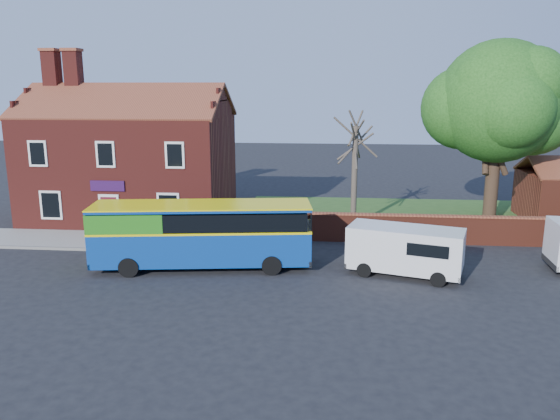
# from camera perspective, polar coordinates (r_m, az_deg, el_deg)

# --- Properties ---
(ground) EXTENTS (120.00, 120.00, 0.00)m
(ground) POSITION_cam_1_polar(r_m,az_deg,el_deg) (24.32, -8.52, -7.41)
(ground) COLOR black
(ground) RESTS_ON ground
(pavement) EXTENTS (18.00, 3.50, 0.12)m
(pavement) POSITION_cam_1_polar(r_m,az_deg,el_deg) (31.72, -18.43, -3.01)
(pavement) COLOR gray
(pavement) RESTS_ON ground
(kerb) EXTENTS (18.00, 0.15, 0.14)m
(kerb) POSITION_cam_1_polar(r_m,az_deg,el_deg) (30.19, -19.74, -3.88)
(kerb) COLOR slate
(kerb) RESTS_ON ground
(grass_strip) EXTENTS (26.00, 12.00, 0.04)m
(grass_strip) POSITION_cam_1_polar(r_m,az_deg,el_deg) (36.85, 16.67, -0.81)
(grass_strip) COLOR #426B28
(grass_strip) RESTS_ON ground
(shop_building) EXTENTS (12.30, 8.13, 10.50)m
(shop_building) POSITION_cam_1_polar(r_m,az_deg,el_deg) (36.28, -15.24, 4.53)
(shop_building) COLOR maroon
(shop_building) RESTS_ON ground
(boundary_wall) EXTENTS (22.00, 0.38, 1.60)m
(boundary_wall) POSITION_cam_1_polar(r_m,az_deg,el_deg) (30.98, 18.88, -1.97)
(boundary_wall) COLOR maroon
(boundary_wall) RESTS_ON ground
(bus) EXTENTS (10.28, 3.87, 3.06)m
(bus) POSITION_cam_1_polar(r_m,az_deg,el_deg) (25.66, -8.86, -2.27)
(bus) COLOR navy
(bus) RESTS_ON ground
(van_near) EXTENTS (5.38, 3.39, 2.20)m
(van_near) POSITION_cam_1_polar(r_m,az_deg,el_deg) (25.12, 12.98, -3.98)
(van_near) COLOR silver
(van_near) RESTS_ON ground
(large_tree) EXTENTS (9.07, 7.17, 11.06)m
(large_tree) POSITION_cam_1_polar(r_m,az_deg,el_deg) (35.27, 21.92, 10.10)
(large_tree) COLOR black
(large_tree) RESTS_ON ground
(bare_tree) EXTENTS (2.49, 2.97, 6.65)m
(bare_tree) POSITION_cam_1_polar(r_m,az_deg,el_deg) (32.77, 7.80, 4.02)
(bare_tree) COLOR #4C4238
(bare_tree) RESTS_ON ground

